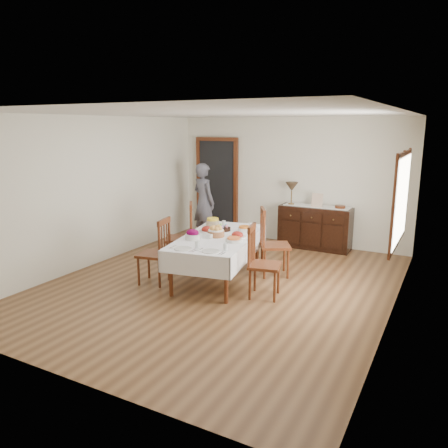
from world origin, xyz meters
The scene contains 26 objects.
ground centered at (0.00, 0.00, 0.00)m, with size 6.00×6.00×0.00m, color brown.
room_shell centered at (-0.15, 0.42, 1.64)m, with size 5.02×6.02×2.65m.
dining_table centered at (-0.15, 0.19, 0.63)m, with size 1.41×2.25×0.72m.
chair_left_near centered at (-0.92, -0.42, 0.53)m, with size 0.51×0.51×1.04m.
chair_left_far centered at (-1.03, 0.49, 0.57)m, with size 0.65×0.65×1.13m.
chair_right_near centered at (0.73, -0.15, 0.53)m, with size 0.52×0.52×1.05m.
chair_right_far centered at (0.52, 0.79, 0.57)m, with size 0.64×0.64×1.13m.
sideboard centered at (0.67, 2.72, 0.43)m, with size 1.42×0.52×0.85m.
person centered at (-1.63, 2.24, 0.89)m, with size 0.55×0.35×1.77m, color #555461.
bread_basket centered at (-0.17, 0.15, 0.80)m, with size 0.27×0.27×0.17m.
egg_basket centered at (-0.26, 0.55, 0.76)m, with size 0.26×0.26×0.11m.
ham_platter_a centered at (-0.45, 0.36, 0.75)m, with size 0.29×0.29×0.11m.
ham_platter_b centered at (0.15, 0.27, 0.75)m, with size 0.27×0.27×0.11m.
beet_bowl centered at (-0.40, -0.18, 0.79)m, with size 0.23×0.23×0.16m.
carrot_bowl centered at (0.09, 0.64, 0.77)m, with size 0.22×0.22×0.10m.
pineapple_bowl centered at (-0.56, 0.73, 0.79)m, with size 0.22×0.22×0.15m.
casserole_dish centered at (0.22, 0.00, 0.75)m, with size 0.25×0.25×0.07m.
butter_dish centered at (-0.23, -0.01, 0.76)m, with size 0.15×0.11×0.07m.
setting_left centered at (-0.19, -0.65, 0.74)m, with size 0.44×0.31×0.10m.
setting_right centered at (0.23, -0.58, 0.74)m, with size 0.44×0.31×0.10m.
glass_far_a centered at (-0.38, 0.80, 0.78)m, with size 0.06×0.06×0.11m.
glass_far_b centered at (0.09, 0.91, 0.77)m, with size 0.07×0.07×0.09m.
runner centered at (0.69, 2.75, 0.86)m, with size 1.30×0.35×0.01m.
table_lamp centered at (0.16, 2.71, 1.21)m, with size 0.26×0.26×0.46m.
picture_frame centered at (0.71, 2.65, 0.99)m, with size 0.22×0.08×0.28m.
deco_bowl centered at (1.15, 2.75, 0.88)m, with size 0.20×0.20×0.06m.
Camera 1 is at (3.08, -5.67, 2.43)m, focal length 35.00 mm.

